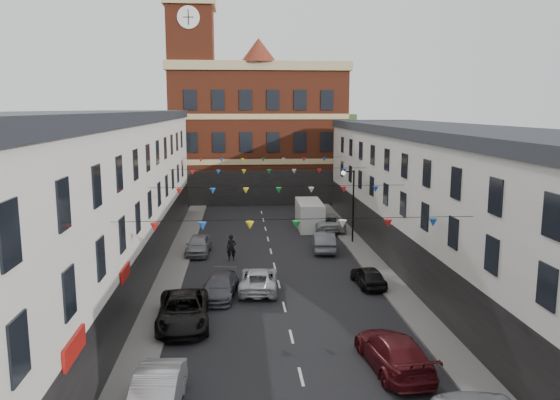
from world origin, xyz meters
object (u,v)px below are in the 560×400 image
object	(u,v)px
street_lamp	(350,196)
car_right_d	(368,276)
pedestrian	(231,248)
white_van	(309,215)
car_left_b	(156,395)
car_right_f	(327,222)
car_left_e	(198,245)
car_left_d	(220,286)
moving_car	(259,279)
car_left_c	(183,311)
car_right_e	(324,241)
car_right_c	(394,352)

from	to	relation	value
street_lamp	car_right_d	bearing A→B (deg)	-95.55
pedestrian	white_van	bearing A→B (deg)	59.26
car_left_b	car_right_f	size ratio (longest dim) A/B	0.83
car_left_e	car_left_d	bearing A→B (deg)	-75.75
car_left_b	pedestrian	size ratio (longest dim) A/B	2.43
car_left_e	moving_car	xyz separation A→B (m)	(4.21, -8.68, -0.04)
car_left_c	street_lamp	bearing A→B (deg)	50.33
car_left_b	car_right_d	xyz separation A→B (m)	(11.00, 13.61, -0.13)
car_left_d	car_right_d	xyz separation A→B (m)	(9.10, 1.28, -0.02)
car_right_d	pedestrian	distance (m)	10.64
car_left_d	pedestrian	distance (m)	7.71
moving_car	car_left_e	bearing A→B (deg)	-59.77
car_left_b	pedestrian	xyz separation A→B (m)	(2.50, 20.00, 0.19)
moving_car	pedestrian	bearing A→B (deg)	-71.18
car_left_c	car_right_e	bearing A→B (deg)	52.80
car_left_d	car_right_c	world-z (taller)	car_right_c
car_right_c	car_right_f	bearing A→B (deg)	-98.61
car_left_c	car_right_d	distance (m)	12.07
car_right_c	pedestrian	bearing A→B (deg)	-73.28
car_left_d	car_right_e	xyz separation A→B (m)	(7.69, 9.96, 0.09)
street_lamp	car_left_d	world-z (taller)	street_lamp
car_left_d	car_right_f	world-z (taller)	car_right_f
car_left_e	car_right_c	bearing A→B (deg)	-60.65
car_right_c	car_left_d	bearing A→B (deg)	-56.89
car_right_c	moving_car	xyz separation A→B (m)	(-5.25, 10.59, -0.09)
car_left_b	moving_car	distance (m)	14.02
car_right_d	white_van	size ratio (longest dim) A/B	0.66
car_left_e	white_van	distance (m)	12.71
car_left_c	moving_car	world-z (taller)	car_left_c
car_left_b	moving_car	world-z (taller)	car_left_b
car_left_b	car_right_d	distance (m)	17.50
car_left_b	car_left_c	xyz separation A→B (m)	(0.18, 8.27, -0.00)
car_left_b	car_right_c	distance (m)	9.86
street_lamp	car_right_f	xyz separation A→B (m)	(-1.05, 4.94, -3.13)
car_right_d	car_right_f	distance (m)	15.74
car_left_c	car_right_e	xyz separation A→B (m)	(9.41, 14.02, -0.02)
car_right_d	white_van	distance (m)	16.90
street_lamp	moving_car	distance (m)	13.92
car_left_d	moving_car	bearing A→B (deg)	31.95
car_left_e	white_van	world-z (taller)	white_van
car_left_d	car_right_e	bearing A→B (deg)	59.80
car_right_f	white_van	size ratio (longest dim) A/B	1.00
pedestrian	car_left_e	bearing A→B (deg)	143.91
car_right_e	street_lamp	bearing A→B (deg)	-134.20
moving_car	white_van	distance (m)	17.88
white_van	pedestrian	size ratio (longest dim) A/B	2.93
car_right_d	street_lamp	bearing A→B (deg)	-99.59
street_lamp	moving_car	size ratio (longest dim) A/B	1.23
car_left_c	moving_car	bearing A→B (deg)	48.41
street_lamp	car_right_f	world-z (taller)	street_lamp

